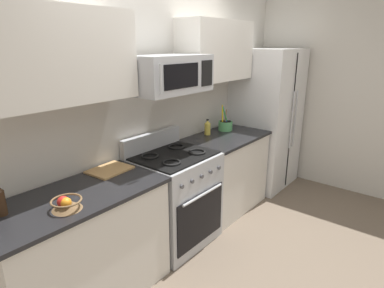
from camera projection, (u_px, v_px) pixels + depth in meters
name	position (u px, v px, depth m)	size (l,w,h in m)	color
ground_plane	(234.00, 267.00, 2.90)	(16.00, 16.00, 0.00)	#6B5B4C
wall_back	(144.00, 111.00, 3.17)	(8.00, 0.10, 2.60)	beige
counter_left	(83.00, 249.00, 2.42)	(1.29, 0.65, 0.91)	silver
range_oven	(175.00, 198.00, 3.19)	(0.76, 0.69, 1.09)	#B2B5BA
counter_right	(225.00, 172.00, 3.86)	(1.04, 0.65, 0.91)	silver
refrigerator	(266.00, 119.00, 4.43)	(0.86, 0.76, 1.87)	silver
wall_right	(333.00, 93.00, 4.30)	(0.10, 8.00, 2.60)	beige
microwave	(170.00, 74.00, 2.84)	(0.78, 0.44, 0.33)	#B2B5BA
upper_cabinets_left	(45.00, 56.00, 2.10)	(1.28, 0.34, 0.65)	silver
upper_cabinets_right	(216.00, 51.00, 3.55)	(1.03, 0.34, 0.65)	silver
utensil_crock	(225.00, 125.00, 3.94)	(0.17, 0.17, 0.32)	#59AD66
fruit_basket	(66.00, 204.00, 2.07)	(0.20, 0.20, 0.10)	brown
cutting_board	(110.00, 170.00, 2.71)	(0.33, 0.26, 0.02)	tan
bottle_oil	(207.00, 128.00, 3.75)	(0.07, 0.07, 0.19)	gold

